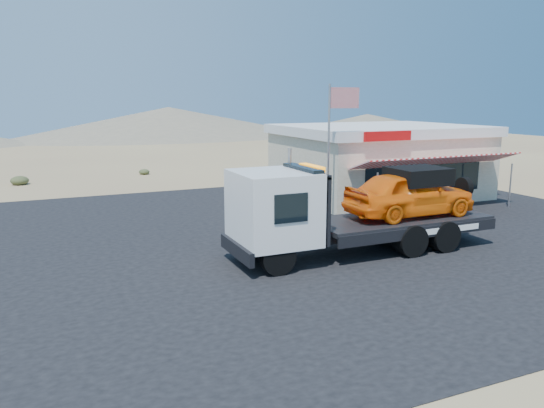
% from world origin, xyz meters
% --- Properties ---
extents(ground, '(120.00, 120.00, 0.00)m').
position_xyz_m(ground, '(0.00, 0.00, 0.00)').
color(ground, '#8B6E4F').
rests_on(ground, ground).
extents(asphalt_lot, '(32.00, 24.00, 0.02)m').
position_xyz_m(asphalt_lot, '(2.00, 3.00, 0.01)').
color(asphalt_lot, black).
rests_on(asphalt_lot, ground).
extents(tow_truck, '(9.61, 2.85, 3.21)m').
position_xyz_m(tow_truck, '(3.12, -0.37, 1.73)').
color(tow_truck, black).
rests_on(tow_truck, asphalt_lot).
extents(white_sedan, '(4.25, 2.77, 1.32)m').
position_xyz_m(white_sedan, '(7.76, 1.55, 0.68)').
color(white_sedan, silver).
rests_on(white_sedan, asphalt_lot).
extents(jerky_store, '(10.40, 9.97, 3.90)m').
position_xyz_m(jerky_store, '(10.50, 8.97, 1.99)').
color(jerky_store, '#C1B692').
rests_on(jerky_store, asphalt_lot).
extents(flagpole, '(1.55, 0.10, 6.00)m').
position_xyz_m(flagpole, '(4.93, 4.50, 3.76)').
color(flagpole, '#99999E').
rests_on(flagpole, asphalt_lot).
extents(distant_hills, '(126.00, 48.00, 4.20)m').
position_xyz_m(distant_hills, '(-9.77, 55.14, 1.89)').
color(distant_hills, '#726B59').
rests_on(distant_hills, ground).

